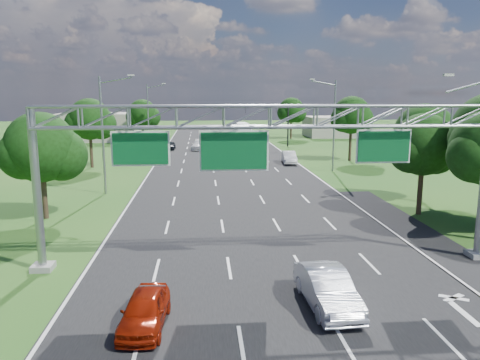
{
  "coord_description": "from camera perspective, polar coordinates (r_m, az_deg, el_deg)",
  "views": [
    {
      "loc": [
        -3.06,
        -10.66,
        8.62
      ],
      "look_at": [
        -0.93,
        15.4,
        3.75
      ],
      "focal_mm": 35.0,
      "sensor_mm": 36.0,
      "label": 1
    }
  ],
  "objects": [
    {
      "name": "car_queue_d",
      "position": [
        58.59,
        6.0,
        2.76
      ],
      "size": [
        1.88,
        4.61,
        1.49
      ],
      "primitive_type": "imported",
      "rotation": [
        0.0,
        0.0,
        -0.07
      ],
      "color": "silver",
      "rests_on": "ground"
    },
    {
      "name": "tree_cluster_right",
      "position": [
        34.94,
        26.16,
        4.04
      ],
      "size": [
        9.91,
        14.6,
        8.68
      ],
      "color": "#2D2116",
      "rests_on": "ground"
    },
    {
      "name": "tree_verge_lc",
      "position": [
        81.37,
        -11.75,
        7.76
      ],
      "size": [
        5.76,
        4.8,
        7.62
      ],
      "color": "#2D2116",
      "rests_on": "ground"
    },
    {
      "name": "red_coupe",
      "position": [
        18.39,
        -11.54,
        -15.29
      ],
      "size": [
        1.86,
        4.03,
        1.34
      ],
      "primitive_type": "imported",
      "rotation": [
        0.0,
        0.0,
        -0.07
      ],
      "color": "#931A06",
      "rests_on": "ground"
    },
    {
      "name": "tree_verge_re",
      "position": [
        90.4,
        6.32,
        8.31
      ],
      "size": [
        5.76,
        4.8,
        7.84
      ],
      "color": "#2D2116",
      "rests_on": "ground"
    },
    {
      "name": "traffic_signal",
      "position": [
        76.46,
        3.28,
        7.94
      ],
      "size": [
        12.21,
        0.24,
        7.0
      ],
      "color": "black",
      "rests_on": "ground"
    },
    {
      "name": "road",
      "position": [
        41.67,
        -0.36,
        -1.39
      ],
      "size": [
        18.0,
        180.0,
        0.02
      ],
      "primitive_type": "cube",
      "color": "black",
      "rests_on": "ground"
    },
    {
      "name": "building_right",
      "position": [
        96.75,
        11.65,
        6.4
      ],
      "size": [
        12.0,
        9.0,
        4.0
      ],
      "primitive_type": "cube",
      "color": "#ADA391",
      "rests_on": "ground"
    },
    {
      "name": "tree_verge_rd",
      "position": [
        61.81,
        13.48,
        7.49
      ],
      "size": [
        5.76,
        4.8,
        8.28
      ],
      "color": "#2D2116",
      "rests_on": "ground"
    },
    {
      "name": "road_flare",
      "position": [
        29.29,
        22.69,
        -7.41
      ],
      "size": [
        3.0,
        30.0,
        0.02
      ],
      "primitive_type": "cube",
      "color": "black",
      "rests_on": "ground"
    },
    {
      "name": "ground",
      "position": [
        41.67,
        -0.36,
        -1.39
      ],
      "size": [
        220.0,
        220.0,
        0.0
      ],
      "primitive_type": "plane",
      "color": "#1E4F17",
      "rests_on": "ground"
    },
    {
      "name": "car_queue_a",
      "position": [
        72.78,
        -5.01,
        4.28
      ],
      "size": [
        2.66,
        5.28,
        1.47
      ],
      "primitive_type": "imported",
      "rotation": [
        0.0,
        0.0,
        -0.12
      ],
      "color": "white",
      "rests_on": "ground"
    },
    {
      "name": "streetlight_l_far",
      "position": [
        76.16,
        -11.0,
        8.06
      ],
      "size": [
        2.97,
        0.22,
        10.16
      ],
      "color": "gray",
      "rests_on": "ground"
    },
    {
      "name": "box_truck",
      "position": [
        91.05,
        0.2,
        6.0
      ],
      "size": [
        2.65,
        7.89,
        2.94
      ],
      "rotation": [
        0.0,
        0.0,
        0.07
      ],
      "color": "silver",
      "rests_on": "ground"
    },
    {
      "name": "tree_verge_la",
      "position": [
        34.66,
        -22.95,
        3.31
      ],
      "size": [
        5.76,
        4.8,
        7.4
      ],
      "color": "#2D2116",
      "rests_on": "ground"
    },
    {
      "name": "building_left",
      "position": [
        90.86,
        -16.8,
        6.23
      ],
      "size": [
        14.0,
        10.0,
        5.0
      ],
      "primitive_type": "cube",
      "color": "#ADA391",
      "rests_on": "ground"
    },
    {
      "name": "streetlight_r_mid",
      "position": [
        52.74,
        11.22,
        7.04
      ],
      "size": [
        2.97,
        0.22,
        10.16
      ],
      "color": "gray",
      "rests_on": "ground"
    },
    {
      "name": "car_queue_c",
      "position": [
        73.44,
        -8.51,
        4.19
      ],
      "size": [
        1.62,
        3.8,
        1.28
      ],
      "primitive_type": "imported",
      "rotation": [
        0.0,
        0.0,
        -0.03
      ],
      "color": "black",
      "rests_on": "ground"
    },
    {
      "name": "sign_gantry",
      "position": [
        22.97,
        3.85,
        6.21
      ],
      "size": [
        23.5,
        1.0,
        9.56
      ],
      "color": "gray",
      "rests_on": "ground"
    },
    {
      "name": "streetlight_l_near",
      "position": [
        41.59,
        -16.18,
        5.94
      ],
      "size": [
        2.97,
        0.22,
        10.16
      ],
      "color": "gray",
      "rests_on": "ground"
    },
    {
      "name": "tree_verge_lb",
      "position": [
        57.25,
        -17.79,
        6.83
      ],
      "size": [
        5.76,
        4.8,
        8.06
      ],
      "color": "#2D2116",
      "rests_on": "ground"
    },
    {
      "name": "silver_sedan",
      "position": [
        19.85,
        10.57,
        -12.9
      ],
      "size": [
        1.93,
        4.83,
        1.56
      ],
      "primitive_type": "imported",
      "rotation": [
        0.0,
        0.0,
        0.06
      ],
      "color": "silver",
      "rests_on": "ground"
    }
  ]
}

